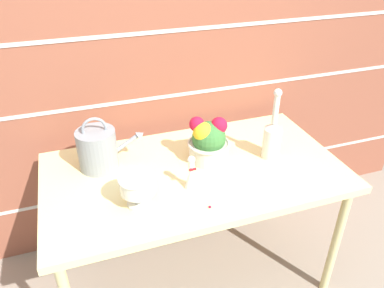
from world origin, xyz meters
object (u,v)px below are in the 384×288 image
figurine_vase (191,175)px  crystal_pedestal_bowl (138,186)px  watering_can (98,149)px  flower_planter (208,141)px  glass_decanter (272,136)px

figurine_vase → crystal_pedestal_bowl: bearing=-171.6°
watering_can → figurine_vase: 0.47m
crystal_pedestal_bowl → flower_planter: size_ratio=0.69×
crystal_pedestal_bowl → glass_decanter: size_ratio=0.43×
watering_can → crystal_pedestal_bowl: bearing=-70.4°
watering_can → flower_planter: (0.52, -0.11, 0.00)m
figurine_vase → glass_decanter: bearing=13.8°
flower_planter → glass_decanter: glass_decanter is taller
flower_planter → figurine_vase: bearing=-128.4°
watering_can → figurine_vase: size_ratio=1.98×
crystal_pedestal_bowl → flower_planter: bearing=29.9°
watering_can → flower_planter: size_ratio=1.43×
flower_planter → figurine_vase: 0.25m
crystal_pedestal_bowl → figurine_vase: 0.25m
glass_decanter → watering_can: bearing=167.3°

